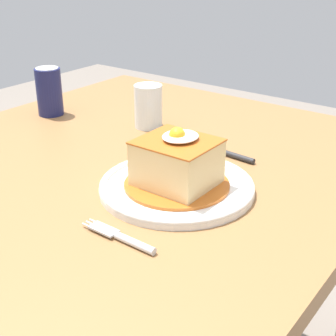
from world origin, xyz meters
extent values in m
cube|color=olive|center=(0.00, 0.00, 0.72)|extent=(1.17, 0.97, 0.04)
cylinder|color=olive|center=(0.51, 0.40, 0.35)|extent=(0.07, 0.07, 0.70)
cylinder|color=white|center=(-0.01, -0.17, 0.74)|extent=(0.28, 0.28, 0.01)
torus|color=white|center=(-0.01, -0.17, 0.75)|extent=(0.28, 0.28, 0.01)
cylinder|color=#B75B1E|center=(-0.01, -0.17, 0.75)|extent=(0.19, 0.19, 0.01)
cube|color=#E5C684|center=(-0.01, -0.17, 0.79)|extent=(0.12, 0.13, 0.08)
cube|color=#B75B1E|center=(-0.01, -0.17, 0.84)|extent=(0.12, 0.13, 0.00)
ellipsoid|color=white|center=(0.00, -0.17, 0.84)|extent=(0.07, 0.06, 0.01)
sphere|color=yellow|center=(-0.01, -0.17, 0.85)|extent=(0.03, 0.03, 0.03)
cylinder|color=silver|center=(-0.19, -0.22, 0.75)|extent=(0.01, 0.08, 0.01)
cube|color=silver|center=(-0.19, -0.16, 0.75)|extent=(0.02, 0.05, 0.00)
cylinder|color=silver|center=(-0.19, -0.13, 0.75)|extent=(0.00, 0.03, 0.00)
cylinder|color=silver|center=(-0.19, -0.13, 0.75)|extent=(0.00, 0.03, 0.00)
cylinder|color=silver|center=(-0.20, -0.13, 0.75)|extent=(0.00, 0.03, 0.00)
cylinder|color=#262628|center=(0.18, -0.19, 0.75)|extent=(0.02, 0.08, 0.01)
cube|color=silver|center=(0.19, -0.11, 0.75)|extent=(0.03, 0.09, 0.00)
cylinder|color=#191E51|center=(0.15, 0.36, 0.80)|extent=(0.07, 0.07, 0.12)
cylinder|color=silver|center=(0.15, 0.36, 0.86)|extent=(0.06, 0.06, 0.00)
cylinder|color=silver|center=(0.23, 0.09, 0.77)|extent=(0.06, 0.06, 0.06)
cylinder|color=silver|center=(0.23, 0.09, 0.79)|extent=(0.07, 0.07, 0.10)
camera|label=1|loc=(-0.67, -0.64, 1.16)|focal=52.94mm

